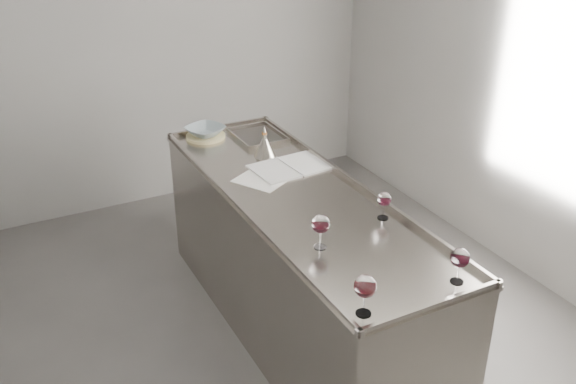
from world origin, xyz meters
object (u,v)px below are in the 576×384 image
wine_glass_left (365,287)px  ceramic_bowl (205,131)px  wine_glass_right (460,259)px  counter (298,265)px  wine_glass_middle (321,225)px  notebook (290,167)px  wine_funnel (265,147)px  wine_glass_small (384,200)px

wine_glass_left → ceramic_bowl: wine_glass_left is taller
wine_glass_left → wine_glass_right: (0.50, 0.00, -0.01)m
counter → wine_glass_right: wine_glass_right is taller
wine_glass_middle → wine_glass_right: size_ratio=1.03×
wine_glass_left → ceramic_bowl: bearing=86.6°
wine_glass_left → ceramic_bowl: size_ratio=0.75×
notebook → ceramic_bowl: bearing=107.1°
wine_glass_left → wine_glass_right: 0.50m
counter → wine_glass_middle: 0.82m
wine_glass_middle → wine_glass_right: 0.67m
notebook → counter: bearing=-114.5°
wine_glass_left → wine_funnel: bearing=78.1°
counter → wine_glass_small: 0.77m
notebook → ceramic_bowl: 0.77m
wine_glass_left → wine_funnel: wine_funnel is taller
counter → ceramic_bowl: bearing=97.7°
ceramic_bowl → wine_funnel: size_ratio=1.21×
wine_glass_small → wine_glass_middle: bearing=-167.1°
counter → wine_glass_left: (-0.28, -1.08, 0.60)m
wine_glass_right → wine_funnel: wine_funnel is taller
wine_funnel → wine_glass_middle: bearing=-102.3°
wine_glass_small → wine_funnel: bearing=100.7°
counter → wine_glass_small: (0.27, -0.44, 0.58)m
counter → wine_glass_middle: bearing=-107.5°
wine_glass_small → ceramic_bowl: bearing=105.5°
counter → ceramic_bowl: size_ratio=9.69×
wine_funnel → notebook: bearing=-77.2°
wine_glass_middle → wine_glass_right: (0.40, -0.54, -0.00)m
wine_glass_right → ceramic_bowl: wine_glass_right is taller
wine_glass_right → ceramic_bowl: bearing=99.8°
wine_glass_right → wine_glass_small: bearing=85.7°
wine_glass_small → wine_funnel: (-0.20, 1.04, -0.04)m
ceramic_bowl → wine_funnel: (0.23, -0.48, 0.01)m
wine_glass_right → notebook: wine_glass_right is taller
wine_glass_middle → ceramic_bowl: bearing=89.2°
notebook → wine_glass_left: bearing=-110.0°
wine_glass_small → notebook: size_ratio=0.32×
wine_glass_left → wine_funnel: 1.72m
wine_glass_right → notebook: bearing=93.7°
counter → wine_glass_left: wine_glass_left is taller
wine_glass_right → ceramic_bowl: size_ratio=0.69×
wine_glass_left → ceramic_bowl: (0.13, 2.16, -0.08)m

